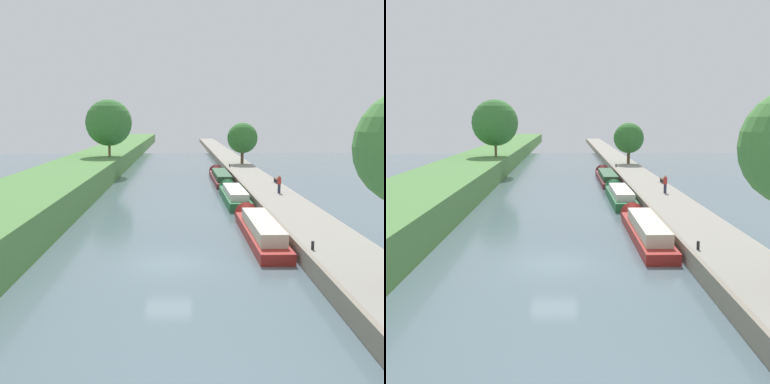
# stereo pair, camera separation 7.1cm
# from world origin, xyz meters

# --- Properties ---
(ground_plane) EXTENTS (160.00, 160.00, 0.00)m
(ground_plane) POSITION_xyz_m (0.00, 0.00, 0.00)
(ground_plane) COLOR slate
(right_towpath) EXTENTS (4.06, 260.00, 0.99)m
(right_towpath) POSITION_xyz_m (9.29, 0.00, 0.49)
(right_towpath) COLOR gray
(right_towpath) RESTS_ON ground_plane
(stone_quay) EXTENTS (0.25, 260.00, 1.04)m
(stone_quay) POSITION_xyz_m (7.13, 0.00, 0.52)
(stone_quay) COLOR gray
(stone_quay) RESTS_ON ground_plane
(narrowboat_red) EXTENTS (1.91, 12.58, 2.03)m
(narrowboat_red) POSITION_xyz_m (5.84, 5.76, 0.58)
(narrowboat_red) COLOR maroon
(narrowboat_red) RESTS_ON ground_plane
(narrowboat_green) EXTENTS (1.97, 11.84, 1.91)m
(narrowboat_green) POSITION_xyz_m (5.72, 19.82, 0.56)
(narrowboat_green) COLOR #1E6033
(narrowboat_green) RESTS_ON ground_plane
(narrowboat_maroon) EXTENTS (2.06, 15.07, 1.96)m
(narrowboat_maroon) POSITION_xyz_m (5.71, 34.56, 0.49)
(narrowboat_maroon) COLOR maroon
(narrowboat_maroon) RESTS_ON ground_plane
(tree_rightbank_midnear) EXTENTS (4.48, 4.48, 6.04)m
(tree_rightbank_midnear) POSITION_xyz_m (9.91, 45.96, 4.77)
(tree_rightbank_midnear) COLOR brown
(tree_rightbank_midnear) RESTS_ON right_towpath
(tree_leftbank_downstream) EXTENTS (6.30, 6.30, 7.72)m
(tree_leftbank_downstream) POSITION_xyz_m (-9.01, 41.07, 7.08)
(tree_leftbank_downstream) COLOR brown
(tree_leftbank_downstream) RESTS_ON left_grassy_bank
(person_walking) EXTENTS (0.34, 0.34, 1.66)m
(person_walking) POSITION_xyz_m (9.67, 17.99, 1.86)
(person_walking) COLOR #282D42
(person_walking) RESTS_ON right_towpath
(mooring_bollard_near) EXTENTS (0.16, 0.16, 0.45)m
(mooring_bollard_near) POSITION_xyz_m (7.56, -0.81, 1.21)
(mooring_bollard_near) COLOR black
(mooring_bollard_near) RESTS_ON right_towpath
(mooring_bollard_far) EXTENTS (0.16, 0.16, 0.45)m
(mooring_bollard_far) POSITION_xyz_m (7.56, 40.96, 1.21)
(mooring_bollard_far) COLOR black
(mooring_bollard_far) RESTS_ON right_towpath
(park_bench) EXTENTS (0.44, 1.50, 0.47)m
(park_bench) POSITION_xyz_m (10.86, 24.85, 1.34)
(park_bench) COLOR #333338
(park_bench) RESTS_ON right_towpath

